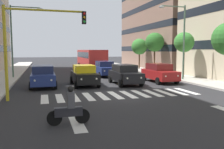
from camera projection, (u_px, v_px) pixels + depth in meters
name	position (u px, v px, depth m)	size (l,w,h in m)	color
ground_plane	(122.00, 95.00, 15.79)	(180.00, 180.00, 0.00)	#262628
crosswalk_markings	(122.00, 95.00, 15.79)	(10.35, 2.80, 0.01)	silver
lane_arrow_1	(77.00, 124.00, 9.51)	(0.50, 2.20, 0.01)	silver
car_0	(159.00, 73.00, 21.94)	(2.02, 4.44, 1.72)	maroon
car_1	(125.00, 74.00, 20.49)	(2.02, 4.44, 1.72)	black
car_2	(84.00, 75.00, 19.91)	(2.02, 4.44, 1.72)	black
car_3	(43.00, 76.00, 19.11)	(2.02, 4.44, 1.72)	navy
car_row2_0	(105.00, 68.00, 26.90)	(2.02, 4.44, 1.72)	navy
bus_behind_traffic	(91.00, 58.00, 34.90)	(2.78, 10.50, 3.00)	red
motorcycle_with_rider	(69.00, 109.00, 9.41)	(1.70, 0.36, 1.57)	black
traffic_light_gantry	(30.00, 37.00, 13.86)	(4.78, 0.36, 5.50)	#AD991E
street_lamp_left	(180.00, 34.00, 22.46)	(2.80, 0.28, 7.02)	#4C6B56
street_lamp_right	(17.00, 33.00, 24.50)	(3.26, 0.28, 7.39)	#4C6B56
street_tree_1	(184.00, 42.00, 24.28)	(2.05, 2.05, 4.65)	#513823
street_tree_2	(155.00, 42.00, 31.09)	(2.49, 2.49, 5.11)	#513823
street_tree_3	(139.00, 47.00, 36.01)	(2.42, 2.42, 4.57)	#513823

